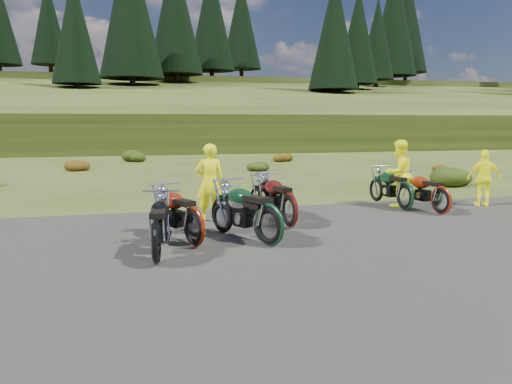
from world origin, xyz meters
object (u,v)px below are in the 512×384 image
object	(u,v)px
motorcycle_3	(266,246)
person_middle	(210,184)
motorcycle_0	(157,266)
motorcycle_7	(404,211)

from	to	relation	value
motorcycle_3	person_middle	world-z (taller)	person_middle
motorcycle_0	person_middle	xyz separation A→B (m)	(1.46, 3.45, 0.94)
motorcycle_0	motorcycle_7	distance (m)	7.73
motorcycle_3	motorcycle_7	world-z (taller)	motorcycle_7
motorcycle_0	motorcycle_3	world-z (taller)	motorcycle_0
person_middle	motorcycle_0	bearing A→B (deg)	74.62
motorcycle_0	motorcycle_7	xyz separation A→B (m)	(6.82, 3.64, 0.00)
motorcycle_7	person_middle	world-z (taller)	person_middle
motorcycle_3	motorcycle_0	bearing A→B (deg)	84.14
motorcycle_0	motorcycle_3	size ratio (longest dim) A/B	1.07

